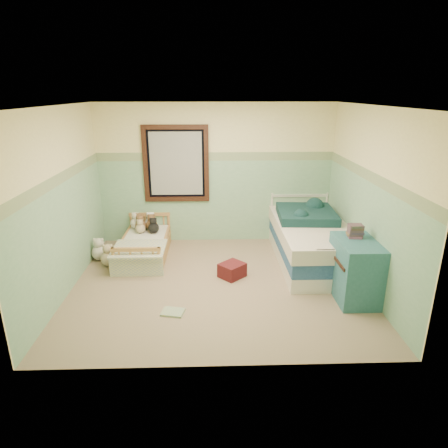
{
  "coord_description": "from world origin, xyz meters",
  "views": [
    {
      "loc": [
        -0.07,
        -5.09,
        2.68
      ],
      "look_at": [
        0.1,
        0.35,
        0.8
      ],
      "focal_mm": 31.14,
      "sensor_mm": 36.0,
      "label": 1
    }
  ],
  "objects_px": {
    "red_pillow": "(232,270)",
    "plush_floor_cream": "(100,253)",
    "toddler_bed_frame": "(145,251)",
    "floor_book": "(173,312)",
    "plush_floor_tan": "(109,258)",
    "twin_bed_frame": "(311,255)",
    "dresser": "(355,270)"
  },
  "relations": [
    {
      "from": "toddler_bed_frame",
      "to": "floor_book",
      "type": "bearing_deg",
      "value": -70.59
    },
    {
      "from": "plush_floor_tan",
      "to": "red_pillow",
      "type": "bearing_deg",
      "value": -13.16
    },
    {
      "from": "toddler_bed_frame",
      "to": "plush_floor_cream",
      "type": "bearing_deg",
      "value": -169.56
    },
    {
      "from": "red_pillow",
      "to": "plush_floor_cream",
      "type": "bearing_deg",
      "value": 162.24
    },
    {
      "from": "plush_floor_cream",
      "to": "dresser",
      "type": "xyz_separation_m",
      "value": [
        3.78,
        -1.37,
        0.28
      ]
    },
    {
      "from": "plush_floor_tan",
      "to": "plush_floor_cream",
      "type": "bearing_deg",
      "value": 131.18
    },
    {
      "from": "toddler_bed_frame",
      "to": "plush_floor_tan",
      "type": "distance_m",
      "value": 0.64
    },
    {
      "from": "plush_floor_cream",
      "to": "twin_bed_frame",
      "type": "xyz_separation_m",
      "value": [
        3.5,
        -0.19,
        -0.02
      ]
    },
    {
      "from": "dresser",
      "to": "plush_floor_tan",
      "type": "bearing_deg",
      "value": 162.46
    },
    {
      "from": "toddler_bed_frame",
      "to": "red_pillow",
      "type": "relative_size",
      "value": 4.35
    },
    {
      "from": "toddler_bed_frame",
      "to": "dresser",
      "type": "xyz_separation_m",
      "value": [
        3.06,
        -1.5,
        0.31
      ]
    },
    {
      "from": "floor_book",
      "to": "twin_bed_frame",
      "type": "bearing_deg",
      "value": 46.93
    },
    {
      "from": "plush_floor_tan",
      "to": "floor_book",
      "type": "xyz_separation_m",
      "value": [
        1.16,
        -1.46,
        -0.11
      ]
    },
    {
      "from": "toddler_bed_frame",
      "to": "plush_floor_cream",
      "type": "distance_m",
      "value": 0.74
    },
    {
      "from": "twin_bed_frame",
      "to": "plush_floor_cream",
      "type": "bearing_deg",
      "value": 176.94
    },
    {
      "from": "toddler_bed_frame",
      "to": "plush_floor_cream",
      "type": "relative_size",
      "value": 5.81
    },
    {
      "from": "plush_floor_tan",
      "to": "dresser",
      "type": "relative_size",
      "value": 0.3
    },
    {
      "from": "twin_bed_frame",
      "to": "red_pillow",
      "type": "xyz_separation_m",
      "value": [
        -1.33,
        -0.51,
        -0.0
      ]
    },
    {
      "from": "twin_bed_frame",
      "to": "floor_book",
      "type": "bearing_deg",
      "value": -144.79
    },
    {
      "from": "plush_floor_cream",
      "to": "red_pillow",
      "type": "relative_size",
      "value": 0.75
    },
    {
      "from": "dresser",
      "to": "plush_floor_cream",
      "type": "bearing_deg",
      "value": 160.14
    },
    {
      "from": "plush_floor_tan",
      "to": "toddler_bed_frame",
      "type": "bearing_deg",
      "value": 35.55
    },
    {
      "from": "twin_bed_frame",
      "to": "red_pillow",
      "type": "relative_size",
      "value": 6.27
    },
    {
      "from": "twin_bed_frame",
      "to": "red_pillow",
      "type": "distance_m",
      "value": 1.42
    },
    {
      "from": "dresser",
      "to": "red_pillow",
      "type": "distance_m",
      "value": 1.77
    },
    {
      "from": "toddler_bed_frame",
      "to": "floor_book",
      "type": "xyz_separation_m",
      "value": [
        0.64,
        -1.83,
        -0.08
      ]
    },
    {
      "from": "plush_floor_cream",
      "to": "plush_floor_tan",
      "type": "bearing_deg",
      "value": -48.82
    },
    {
      "from": "twin_bed_frame",
      "to": "dresser",
      "type": "relative_size",
      "value": 2.64
    },
    {
      "from": "red_pillow",
      "to": "toddler_bed_frame",
      "type": "bearing_deg",
      "value": 150.23
    },
    {
      "from": "floor_book",
      "to": "red_pillow",
      "type": "bearing_deg",
      "value": 62.75
    },
    {
      "from": "twin_bed_frame",
      "to": "floor_book",
      "type": "distance_m",
      "value": 2.61
    },
    {
      "from": "toddler_bed_frame",
      "to": "floor_book",
      "type": "relative_size",
      "value": 5.42
    }
  ]
}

